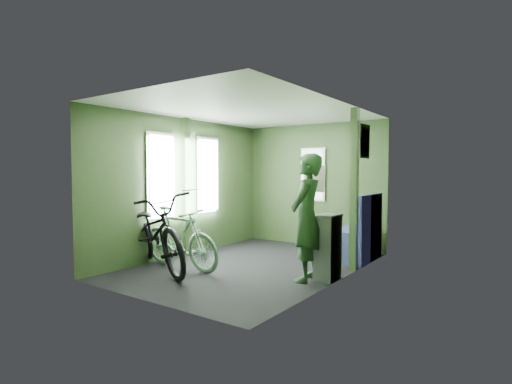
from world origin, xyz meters
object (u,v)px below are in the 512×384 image
at_px(bicycle_mint, 179,269).
at_px(passenger, 307,217).
at_px(waste_box, 328,247).
at_px(bench_seat, 357,241).
at_px(bicycle_black, 157,270).

height_order(bicycle_mint, passenger, passenger).
relative_size(waste_box, bench_seat, 0.81).
bearing_deg(bench_seat, bicycle_black, -134.23).
xyz_separation_m(bicycle_mint, passenger, (1.77, 0.53, 0.82)).
relative_size(passenger, bench_seat, 1.55).
bearing_deg(waste_box, bench_seat, 94.80).
bearing_deg(waste_box, bicycle_mint, -159.69).
xyz_separation_m(bicycle_mint, bench_seat, (1.86, 2.05, 0.31)).
relative_size(bicycle_mint, bench_seat, 1.44).
bearing_deg(bench_seat, bicycle_mint, -133.64).
height_order(bicycle_black, passenger, passenger).
xyz_separation_m(bicycle_black, bicycle_mint, (0.24, 0.22, 0.00)).
bearing_deg(bench_seat, waste_box, -86.61).
distance_m(bicycle_mint, waste_box, 2.15).
xyz_separation_m(bicycle_black, waste_box, (2.21, 0.95, 0.43)).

